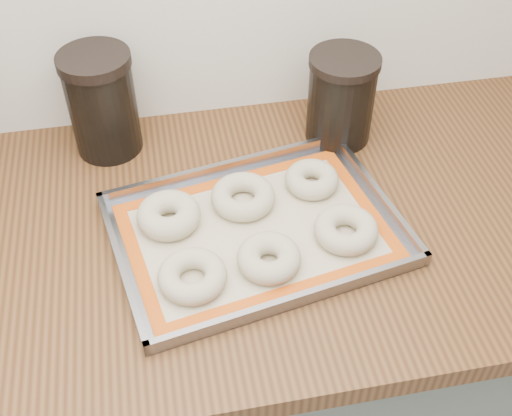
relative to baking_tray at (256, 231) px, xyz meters
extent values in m
cube|color=#596559|center=(-0.16, 0.03, -0.48)|extent=(3.00, 0.65, 0.86)
cube|color=brown|center=(-0.16, 0.03, -0.03)|extent=(3.06, 0.68, 0.04)
cube|color=gray|center=(0.00, 0.00, 0.00)|extent=(0.51, 0.41, 0.00)
cube|color=gray|center=(-0.03, 0.16, 0.01)|extent=(0.45, 0.09, 0.02)
cube|color=gray|center=(0.03, -0.16, 0.01)|extent=(0.45, 0.09, 0.02)
cube|color=gray|center=(-0.22, -0.04, 0.01)|extent=(0.07, 0.33, 0.02)
cube|color=gray|center=(0.22, 0.04, 0.01)|extent=(0.07, 0.33, 0.02)
cube|color=#C6B793|center=(0.00, 0.00, 0.00)|extent=(0.47, 0.36, 0.00)
cube|color=#CA4D0D|center=(-0.02, 0.13, 0.00)|extent=(0.42, 0.10, 0.00)
cube|color=#CA4D0D|center=(0.02, -0.13, 0.00)|extent=(0.42, 0.10, 0.00)
cube|color=#CA4D0D|center=(-0.20, -0.04, 0.00)|extent=(0.07, 0.25, 0.00)
cube|color=#CA4D0D|center=(0.20, 0.04, 0.00)|extent=(0.07, 0.25, 0.00)
torus|color=#C1B495|center=(-0.12, -0.09, 0.01)|extent=(0.14, 0.14, 0.03)
torus|color=#C1B495|center=(0.01, -0.08, 0.02)|extent=(0.10, 0.10, 0.04)
torus|color=#C1B495|center=(0.14, -0.04, 0.02)|extent=(0.12, 0.12, 0.04)
torus|color=#C1B495|center=(-0.14, 0.05, 0.02)|extent=(0.13, 0.13, 0.04)
torus|color=#C1B495|center=(-0.01, 0.07, 0.02)|extent=(0.12, 0.12, 0.04)
torus|color=#C1B495|center=(0.12, 0.09, 0.01)|extent=(0.11, 0.11, 0.03)
cylinder|color=black|center=(-0.23, 0.28, 0.08)|extent=(0.12, 0.12, 0.18)
cylinder|color=black|center=(-0.23, 0.28, 0.18)|extent=(0.13, 0.13, 0.02)
cylinder|color=black|center=(0.20, 0.23, 0.07)|extent=(0.12, 0.12, 0.16)
cylinder|color=black|center=(0.20, 0.23, 0.16)|extent=(0.13, 0.13, 0.02)
camera|label=1|loc=(-0.14, -0.71, 0.77)|focal=45.00mm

